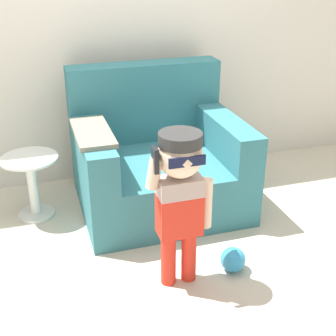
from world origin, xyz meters
name	(u,v)px	position (x,y,z in m)	size (l,w,h in m)	color
ground_plane	(139,222)	(0.00, 0.00, 0.00)	(10.00, 10.00, 0.00)	beige
wall_back	(107,14)	(0.00, 0.86, 1.30)	(10.00, 0.05, 2.60)	silver
armchair	(156,160)	(0.20, 0.27, 0.34)	(1.17, 1.01, 0.98)	teal
person_child	(180,187)	(0.06, -0.69, 0.61)	(0.37, 0.28, 0.91)	red
side_table	(32,181)	(-0.69, 0.31, 0.28)	(0.39, 0.39, 0.46)	white
toy_ball	(233,260)	(0.40, -0.70, 0.08)	(0.15, 0.15, 0.15)	#3399D1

